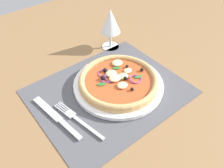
% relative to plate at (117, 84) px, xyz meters
% --- Properties ---
extents(ground_plane, '(1.90, 1.40, 0.02)m').
position_rel_plate_xyz_m(ground_plane, '(-0.04, -0.00, -0.02)').
color(ground_plane, olive).
extents(placemat, '(0.44, 0.36, 0.00)m').
position_rel_plate_xyz_m(placemat, '(-0.04, -0.00, -0.01)').
color(placemat, '#4C4C51').
rests_on(placemat, ground_plane).
extents(plate, '(0.28, 0.28, 0.01)m').
position_rel_plate_xyz_m(plate, '(0.00, 0.00, 0.00)').
color(plate, white).
rests_on(plate, placemat).
extents(pizza, '(0.24, 0.24, 0.03)m').
position_rel_plate_xyz_m(pizza, '(0.00, 0.00, 0.02)').
color(pizza, tan).
rests_on(pizza, plate).
extents(fork, '(0.05, 0.18, 0.00)m').
position_rel_plate_xyz_m(fork, '(-0.17, -0.03, -0.00)').
color(fork, '#B2B5BA').
rests_on(fork, placemat).
extents(knife, '(0.04, 0.20, 0.01)m').
position_rel_plate_xyz_m(knife, '(-0.21, 0.01, -0.00)').
color(knife, '#B2B5BA').
rests_on(knife, placemat).
extents(wine_glass, '(0.07, 0.07, 0.15)m').
position_rel_plate_xyz_m(wine_glass, '(0.12, 0.18, 0.09)').
color(wine_glass, silver).
rests_on(wine_glass, ground_plane).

